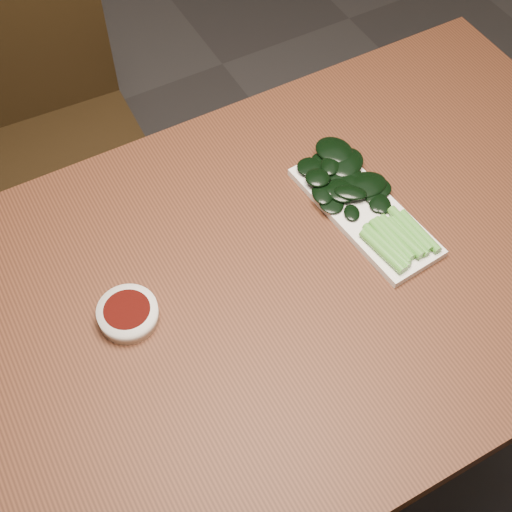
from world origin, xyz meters
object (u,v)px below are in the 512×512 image
serving_plate (364,211)px  gai_lan (360,195)px  chair_far (53,127)px  sauce_bowl (128,314)px  table (277,300)px

serving_plate → gai_lan: bearing=77.3°
chair_far → sauce_bowl: bearing=-93.0°
table → gai_lan: bearing=17.9°
chair_far → gai_lan: size_ratio=2.78×
chair_far → gai_lan: 0.87m
table → sauce_bowl: (-0.24, 0.04, 0.09)m
table → chair_far: bearing=102.0°
serving_plate → sauce_bowl: bearing=179.6°
chair_far → serving_plate: 0.88m
sauce_bowl → gai_lan: (0.45, 0.02, 0.01)m
gai_lan → chair_far: bearing=117.1°
sauce_bowl → serving_plate: 0.44m
table → serving_plate: (0.20, 0.04, 0.08)m
sauce_bowl → serving_plate: bearing=-0.4°
table → gai_lan: gai_lan is taller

